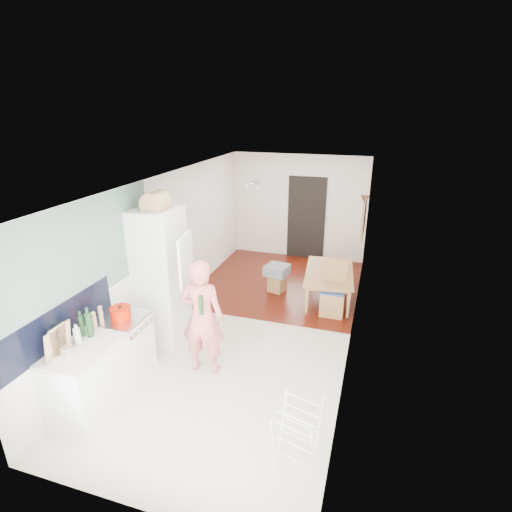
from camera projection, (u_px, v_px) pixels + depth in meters
The scene contains 32 objects.
room_shell at pixel (255, 258), 6.41m from camera, with size 3.20×7.00×2.50m, color white, non-canonical shape.
floor at pixel (255, 325), 6.86m from camera, with size 3.20×7.00×0.01m, color beige.
wood_floor_overlay at pixel (281, 282), 8.51m from camera, with size 3.20×3.30×0.01m, color #55130C.
sage_wall_panel at pixel (81, 254), 4.86m from camera, with size 0.02×3.00×1.30m, color slate.
tile_splashback at pixel (58, 327), 4.62m from camera, with size 0.02×1.90×0.50m, color black.
doorway_recess at pixel (306, 218), 9.55m from camera, with size 0.90×0.04×2.00m, color black.
base_cabinet at pixel (88, 383), 4.80m from camera, with size 0.60×0.90×0.86m, color white.
worktop at pixel (82, 350), 4.63m from camera, with size 0.62×0.92×0.06m, color #F1E0D1.
range_cooker at pixel (125, 348), 5.46m from camera, with size 0.60×0.60×0.88m, color white.
cooker_top at pixel (121, 318), 5.30m from camera, with size 0.60×0.60×0.04m, color silver.
fridge_housing at pixel (161, 277), 6.14m from camera, with size 0.66×0.66×2.15m, color white.
fridge_door at pixel (186, 259), 5.53m from camera, with size 0.56×0.04×0.70m, color white.
fridge_interior at pixel (177, 250), 5.88m from camera, with size 0.02×0.52×0.66m, color white.
pinboard at pixel (364, 218), 7.56m from camera, with size 0.03×0.90×0.70m, color tan.
pinboard_frame at pixel (363, 217), 7.57m from camera, with size 0.01×0.94×0.74m, color #B08043.
wall_sconce at pixel (365, 200), 8.08m from camera, with size 0.18×0.18×0.16m, color maroon.
person at pixel (202, 308), 5.38m from camera, with size 0.72×0.48×1.99m, color #E1726C.
dining_table at pixel (330, 287), 7.73m from camera, with size 1.36×0.76×0.48m, color #B08043.
dining_chair at pixel (333, 290), 7.07m from camera, with size 0.41×0.41×0.98m, color #B08043, non-canonical shape.
stool at pixel (277, 283), 8.04m from camera, with size 0.29×0.29×0.38m, color #B08043, non-canonical shape.
grey_drape at pixel (277, 270), 7.92m from camera, with size 0.43×0.43×0.19m, color slate.
drying_rack at pixel (297, 437), 4.06m from camera, with size 0.40×0.36×0.78m, color white, non-canonical shape.
bread_bin at pixel (156, 203), 5.67m from camera, with size 0.36×0.34×0.19m, color tan, non-canonical shape.
red_casserole at pixel (121, 313), 5.23m from camera, with size 0.27×0.27×0.16m, color red.
steel_pan at pixel (67, 349), 4.52m from camera, with size 0.18×0.18×0.09m, color silver.
held_bottle at pixel (201, 305), 5.19m from camera, with size 0.06×0.06×0.27m, color #1A411C.
bottle_a at pixel (89, 325), 4.79m from camera, with size 0.07×0.07×0.31m, color #1A411C.
bottle_b at pixel (82, 326), 4.82m from camera, with size 0.06×0.06×0.27m, color #1A411C.
bottle_c at pixel (77, 336), 4.68m from camera, with size 0.08×0.08×0.20m, color silver.
pepper_mill_front at pixel (101, 317), 5.08m from camera, with size 0.06×0.06×0.21m, color tan.
pepper_mill_back at pixel (94, 323), 4.94m from camera, with size 0.06×0.06×0.21m, color tan.
chopping_boards at pixel (58, 341), 4.41m from camera, with size 0.04×0.28×0.38m, color tan, non-canonical shape.
Camera 1 is at (1.81, -5.70, 3.56)m, focal length 28.00 mm.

